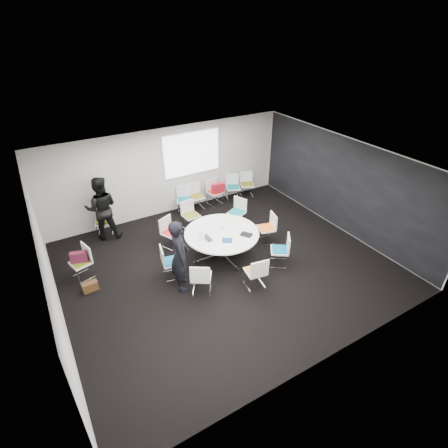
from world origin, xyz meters
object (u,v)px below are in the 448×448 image
chair_ring_a (266,233)px  chair_person_back (105,226)px  chair_back_c (215,197)px  brown_bag (90,287)px  chair_ring_f (201,283)px  chair_ring_g (255,277)px  chair_ring_h (280,255)px  chair_back_d (233,192)px  chair_spare_left (83,268)px  chair_back_a (184,205)px  chair_ring_e (171,267)px  chair_back_e (247,189)px  laptop (209,237)px  cup (223,227)px  chair_ring_d (171,238)px  conference_table (222,239)px  chair_back_b (197,201)px  person_back (102,208)px  person_main (180,255)px  chair_ring_b (237,217)px  maroon_bag (79,257)px  chair_ring_c (191,220)px

chair_ring_a → chair_person_back: (-3.93, 2.75, 0.00)m
chair_back_c → brown_bag: bearing=19.8°
chair_ring_f → chair_ring_g: bearing=11.4°
chair_ring_h → chair_back_d: (0.93, 3.84, 0.00)m
chair_spare_left → chair_back_a: bearing=-78.6°
chair_ring_e → chair_back_e: same height
chair_ring_a → laptop: 1.92m
chair_person_back → cup: bearing=153.1°
brown_bag → chair_ring_d: bearing=17.5°
chair_back_a → chair_person_back: size_ratio=1.00×
chair_ring_e → chair_back_d: size_ratio=1.00×
conference_table → chair_back_c: chair_back_c is taller
chair_back_d → chair_back_b: bearing=22.4°
cup → person_back: bearing=138.2°
chair_ring_g → person_main: (-1.53, 0.91, 0.64)m
person_main → brown_bag: 2.32m
chair_back_b → chair_spare_left: (-4.05, -1.77, 0.00)m
chair_ring_a → chair_back_e: bearing=-8.1°
chair_back_c → person_main: size_ratio=0.48×
chair_ring_e → chair_back_b: size_ratio=1.00×
conference_table → person_back: person_back is taller
chair_ring_f → conference_table: bearing=75.0°
chair_ring_b → chair_ring_e: (-2.73, -1.27, 0.00)m
chair_ring_f → chair_person_back: bearing=142.6°
chair_back_d → brown_bag: 5.98m
chair_ring_b → brown_bag: size_ratio=2.44×
chair_ring_h → chair_ring_b: bearing=32.4°
chair_back_c → chair_ring_d: bearing=28.2°
chair_ring_a → chair_person_back: same height
person_back → maroon_bag: person_back is taller
chair_ring_c → person_main: person_main is taller
person_main → chair_back_b: bearing=-13.6°
chair_ring_e → chair_back_c: same height
conference_table → chair_back_e: bearing=45.9°
chair_ring_d → chair_spare_left: (-2.45, -0.15, 0.00)m
chair_ring_b → maroon_bag: size_ratio=2.20×
chair_ring_f → maroon_bag: chair_ring_f is taller
chair_back_b → person_main: size_ratio=0.48×
chair_ring_c → chair_back_c: (1.41, 1.04, 0.00)m
cup → chair_back_c: bearing=65.6°
conference_table → chair_ring_h: bearing=-45.4°
chair_ring_b → chair_back_a: bearing=9.0°
chair_ring_d → chair_back_d: 3.45m
laptop → chair_back_d: bearing=-43.1°
person_main → chair_ring_b: bearing=-38.6°
conference_table → chair_back_b: bearing=77.8°
chair_spare_left → cup: 3.72m
chair_ring_d → chair_back_c: 2.82m
chair_ring_a → chair_ring_b: (-0.26, 1.20, 0.00)m
chair_ring_c → person_main: 2.75m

